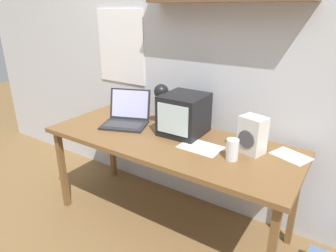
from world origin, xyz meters
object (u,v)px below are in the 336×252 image
corner_desk (168,146)px  loose_paper_near_monitor (201,147)px  open_notebook (291,156)px  crt_monitor (184,114)px  desk_lamp (162,96)px  space_heater (252,135)px  laptop (127,116)px  juice_glass (232,150)px

corner_desk → loose_paper_near_monitor: (0.27, -0.00, 0.06)m
corner_desk → open_notebook: open_notebook is taller
corner_desk → crt_monitor: 0.26m
loose_paper_near_monitor → open_notebook: (0.55, 0.21, 0.00)m
corner_desk → desk_lamp: size_ratio=5.43×
crt_monitor → loose_paper_near_monitor: 0.32m
corner_desk → space_heater: size_ratio=7.56×
space_heater → corner_desk: bearing=-152.1°
crt_monitor → space_heater: size_ratio=1.35×
laptop → open_notebook: 1.28m
desk_lamp → space_heater: (0.77, -0.08, -0.12)m
laptop → open_notebook: bearing=-15.7°
juice_glass → space_heater: (0.07, 0.16, 0.06)m
desk_lamp → space_heater: bearing=-26.7°
crt_monitor → juice_glass: crt_monitor is taller
loose_paper_near_monitor → open_notebook: 0.59m
corner_desk → desk_lamp: (-0.19, 0.19, 0.31)m
crt_monitor → open_notebook: crt_monitor is taller
laptop → space_heater: 1.04m
juice_glass → space_heater: space_heater is taller
space_heater → open_notebook: space_heater is taller
crt_monitor → open_notebook: (0.78, 0.05, -0.15)m
laptop → desk_lamp: 0.35m
desk_lamp → space_heater: 0.78m
space_heater → open_notebook: bearing=36.3°
laptop → loose_paper_near_monitor: 0.74m
corner_desk → juice_glass: juice_glass is taller
desk_lamp → loose_paper_near_monitor: 0.56m
juice_glass → loose_paper_near_monitor: 0.25m
desk_lamp → open_notebook: desk_lamp is taller
desk_lamp → loose_paper_near_monitor: size_ratio=1.19×
laptop → desk_lamp: desk_lamp is taller
loose_paper_near_monitor → space_heater: bearing=21.3°
corner_desk → crt_monitor: (0.04, 0.16, 0.21)m
crt_monitor → laptop: (-0.50, -0.07, -0.09)m
loose_paper_near_monitor → juice_glass: bearing=-10.0°
juice_glass → laptop: bearing=172.6°
corner_desk → desk_lamp: 0.41m
laptop → open_notebook: size_ratio=1.63×
desk_lamp → juice_glass: bearing=-39.9°
loose_paper_near_monitor → open_notebook: size_ratio=1.07×
crt_monitor → desk_lamp: size_ratio=0.97×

